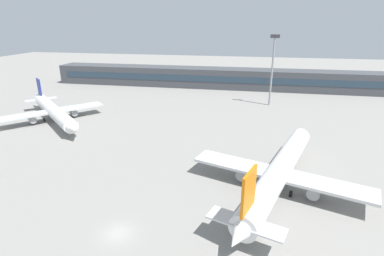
{
  "coord_description": "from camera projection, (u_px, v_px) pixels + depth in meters",
  "views": [
    {
      "loc": [
        18.11,
        -34.25,
        30.25
      ],
      "look_at": [
        3.4,
        40.0,
        3.0
      ],
      "focal_mm": 28.05,
      "sensor_mm": 36.0,
      "label": 1
    }
  ],
  "objects": [
    {
      "name": "ground_plane",
      "position": [
        180.0,
        137.0,
        82.09
      ],
      "size": [
        400.0,
        400.0,
        0.0
      ],
      "primitive_type": "plane",
      "color": "gray"
    },
    {
      "name": "terminal_building",
      "position": [
        212.0,
        78.0,
        142.54
      ],
      "size": [
        152.92,
        12.13,
        9.0
      ],
      "color": "#3F4247",
      "rests_on": "ground_plane"
    },
    {
      "name": "airplane_near",
      "position": [
        280.0,
        170.0,
        56.81
      ],
      "size": [
        32.96,
        46.17,
        11.77
      ],
      "color": "silver",
      "rests_on": "ground_plane"
    },
    {
      "name": "airplane_mid",
      "position": [
        54.0,
        111.0,
        93.85
      ],
      "size": [
        35.63,
        32.93,
        11.1
      ],
      "color": "white",
      "rests_on": "ground_plane"
    },
    {
      "name": "floodlight_tower_west",
      "position": [
        273.0,
        66.0,
        108.52
      ],
      "size": [
        3.2,
        0.8,
        25.6
      ],
      "color": "gray",
      "rests_on": "ground_plane"
    }
  ]
}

